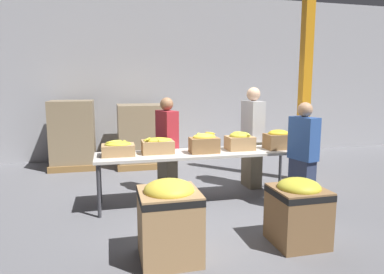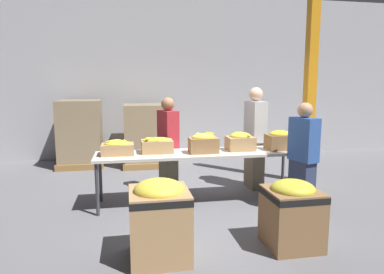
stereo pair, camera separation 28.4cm
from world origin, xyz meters
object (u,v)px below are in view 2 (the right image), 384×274
object	(u,v)px
pallet_stack_0	(80,134)
banana_box_2	(203,143)
sorting_table	(200,155)
banana_box_4	(280,140)
banana_box_0	(118,148)
support_pillar	(311,74)
banana_box_3	(240,141)
volunteer_2	(255,139)
volunteer_0	(303,158)
banana_box_1	(157,145)
volunteer_1	(168,146)
pallet_stack_1	(147,135)
donation_bin_1	(292,211)
donation_bin_0	(159,217)

from	to	relation	value
pallet_stack_0	banana_box_2	bearing A→B (deg)	-53.57
sorting_table	pallet_stack_0	size ratio (longest dim) A/B	2.14
sorting_table	banana_box_4	world-z (taller)	banana_box_4
banana_box_0	support_pillar	xyz separation A→B (m)	(3.42, 0.71, 1.11)
banana_box_3	banana_box_4	distance (m)	0.63
volunteer_2	volunteer_0	bearing A→B (deg)	8.24
banana_box_1	banana_box_3	world-z (taller)	banana_box_3
banana_box_1	volunteer_1	size ratio (longest dim) A/B	0.29
banana_box_1	banana_box_2	world-z (taller)	banana_box_2
banana_box_4	banana_box_3	bearing A→B (deg)	172.96
banana_box_3	banana_box_4	size ratio (longest dim) A/B	1.03
banana_box_3	volunteer_1	distance (m)	1.20
support_pillar	pallet_stack_0	xyz separation A→B (m)	(-4.31, 2.11, -1.27)
volunteer_2	support_pillar	distance (m)	1.58
volunteer_0	support_pillar	size ratio (longest dim) A/B	0.39
banana_box_0	volunteer_0	distance (m)	2.67
banana_box_3	banana_box_4	xyz separation A→B (m)	(0.62, -0.08, 0.01)
banana_box_2	pallet_stack_1	xyz separation A→B (m)	(-0.69, 2.79, -0.26)
sorting_table	pallet_stack_0	xyz separation A→B (m)	(-2.12, 2.86, -0.01)
banana_box_3	pallet_stack_1	bearing A→B (deg)	115.86
banana_box_0	banana_box_1	size ratio (longest dim) A/B	1.00
banana_box_3	volunteer_2	size ratio (longest dim) A/B	0.24
pallet_stack_0	donation_bin_1	bearing A→B (deg)	-57.91
volunteer_0	support_pillar	world-z (taller)	support_pillar
volunteer_2	donation_bin_1	size ratio (longest dim) A/B	2.30
volunteer_0	banana_box_0	bearing A→B (deg)	60.62
banana_box_4	pallet_stack_1	distance (m)	3.38
banana_box_1	banana_box_2	distance (m)	0.70
banana_box_3	support_pillar	xyz separation A→B (m)	(1.54, 0.71, 1.07)
volunteer_0	pallet_stack_0	size ratio (longest dim) A/B	1.06
banana_box_3	volunteer_0	distance (m)	0.99
banana_box_2	volunteer_2	xyz separation A→B (m)	(1.06, 0.64, -0.06)
banana_box_0	donation_bin_0	xyz separation A→B (m)	(0.45, -1.68, -0.44)
volunteer_1	donation_bin_1	distance (m)	2.49
sorting_table	donation_bin_1	bearing A→B (deg)	-66.88
banana_box_2	volunteer_0	distance (m)	1.44
donation_bin_0	banana_box_2	bearing A→B (deg)	62.61
donation_bin_0	pallet_stack_1	size ratio (longest dim) A/B	0.62
support_pillar	donation_bin_1	bearing A→B (deg)	-122.06
banana_box_4	donation_bin_1	world-z (taller)	banana_box_4
sorting_table	donation_bin_0	size ratio (longest dim) A/B	3.70
banana_box_0	donation_bin_1	size ratio (longest dim) A/B	0.61
donation_bin_1	pallet_stack_1	distance (m)	4.57
sorting_table	banana_box_0	distance (m)	1.24
pallet_stack_1	volunteer_2	bearing A→B (deg)	-50.77
donation_bin_1	support_pillar	bearing A→B (deg)	57.94
banana_box_1	pallet_stack_1	world-z (taller)	pallet_stack_1
sorting_table	banana_box_2	distance (m)	0.21
pallet_stack_0	pallet_stack_1	size ratio (longest dim) A/B	1.07
banana_box_0	donation_bin_1	xyz separation A→B (m)	(1.93, -1.68, -0.49)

